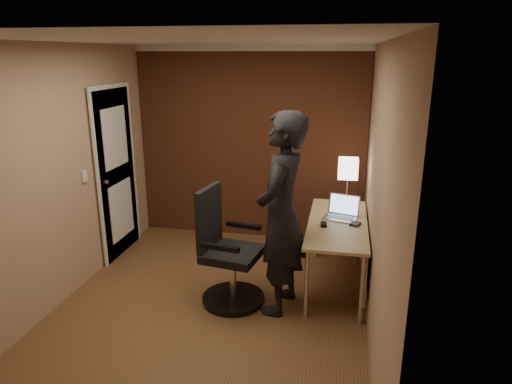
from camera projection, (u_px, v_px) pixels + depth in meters
room at (222, 141)px, 5.57m from camera, size 4.00×4.00×4.00m
desk at (344, 234)px, 4.72m from camera, size 0.60×1.50×0.73m
desk_lamp at (348, 169)px, 5.14m from camera, size 0.22×0.22×0.54m
laptop at (342, 211)px, 4.82m from camera, size 0.39×0.34×0.23m
mouse at (324, 224)px, 4.59m from camera, size 0.07×0.10×0.03m
wallet at (355, 224)px, 4.62m from camera, size 0.12×0.13×0.02m
office_chair at (226, 254)px, 4.47m from camera, size 0.62×0.69×1.15m
person at (281, 215)px, 4.23m from camera, size 0.57×0.77×1.92m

